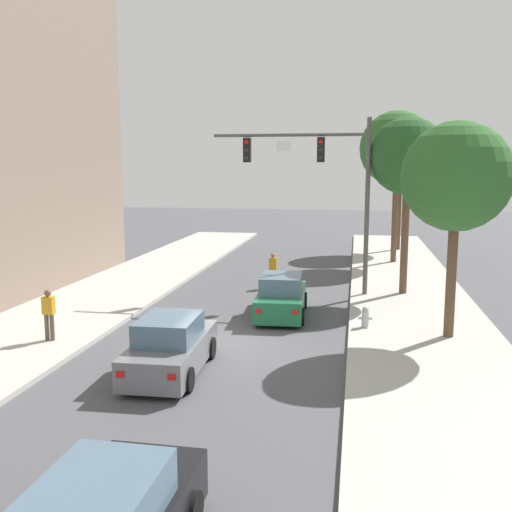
# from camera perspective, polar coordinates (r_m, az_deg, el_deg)

# --- Properties ---
(ground_plane) EXTENTS (120.00, 120.00, 0.00)m
(ground_plane) POSITION_cam_1_polar(r_m,az_deg,el_deg) (18.60, -3.56, -8.77)
(ground_plane) COLOR #4C4C51
(sidewalk_left) EXTENTS (5.00, 60.00, 0.15)m
(sidewalk_left) POSITION_cam_1_polar(r_m,az_deg,el_deg) (21.01, -21.22, -7.09)
(sidewalk_left) COLOR #B2AFA8
(sidewalk_left) RESTS_ON ground
(sidewalk_right) EXTENTS (5.00, 60.00, 0.15)m
(sidewalk_right) POSITION_cam_1_polar(r_m,az_deg,el_deg) (18.25, 16.98, -9.24)
(sidewalk_right) COLOR #B2AFA8
(sidewalk_right) RESTS_ON ground
(traffic_signal_mast) EXTENTS (6.74, 0.38, 7.50)m
(traffic_signal_mast) POSITION_cam_1_polar(r_m,az_deg,el_deg) (25.04, 6.58, 8.14)
(traffic_signal_mast) COLOR #514C47
(traffic_signal_mast) RESTS_ON sidewalk_right
(car_lead_green) EXTENTS (2.00, 4.31, 1.60)m
(car_lead_green) POSITION_cam_1_polar(r_m,az_deg,el_deg) (21.97, 2.52, -4.07)
(car_lead_green) COLOR #1E663D
(car_lead_green) RESTS_ON ground
(car_following_grey) EXTENTS (1.93, 4.29, 1.60)m
(car_following_grey) POSITION_cam_1_polar(r_m,az_deg,el_deg) (16.16, -8.41, -8.90)
(car_following_grey) COLOR slate
(car_following_grey) RESTS_ON ground
(pedestrian_sidewalk_left_walker) EXTENTS (0.36, 0.22, 1.64)m
(pedestrian_sidewalk_left_walker) POSITION_cam_1_polar(r_m,az_deg,el_deg) (19.48, -19.76, -5.23)
(pedestrian_sidewalk_left_walker) COLOR brown
(pedestrian_sidewalk_left_walker) RESTS_ON sidewalk_left
(pedestrian_crossing_road) EXTENTS (0.36, 0.22, 1.64)m
(pedestrian_crossing_road) POSITION_cam_1_polar(r_m,az_deg,el_deg) (27.04, 1.68, -1.22)
(pedestrian_crossing_road) COLOR #232847
(pedestrian_crossing_road) RESTS_ON ground
(fire_hydrant) EXTENTS (0.48, 0.24, 0.72)m
(fire_hydrant) POSITION_cam_1_polar(r_m,az_deg,el_deg) (20.32, 10.73, -5.91)
(fire_hydrant) COLOR #B2B2B7
(fire_hydrant) RESTS_ON sidewalk_right
(street_tree_nearest) EXTENTS (3.45, 3.45, 6.88)m
(street_tree_nearest) POSITION_cam_1_polar(r_m,az_deg,el_deg) (19.24, 19.15, 7.33)
(street_tree_nearest) COLOR brown
(street_tree_nearest) RESTS_ON sidewalk_right
(street_tree_second) EXTENTS (3.28, 3.28, 7.55)m
(street_tree_second) POSITION_cam_1_polar(r_m,az_deg,el_deg) (25.58, 14.75, 9.40)
(street_tree_second) COLOR brown
(street_tree_second) RESTS_ON sidewalk_right
(street_tree_third) EXTENTS (4.22, 4.22, 8.61)m
(street_tree_third) POSITION_cam_1_polar(r_m,az_deg,el_deg) (34.19, 13.74, 10.24)
(street_tree_third) COLOR brown
(street_tree_third) RESTS_ON sidewalk_right
(street_tree_farthest) EXTENTS (4.19, 4.19, 8.63)m
(street_tree_farthest) POSITION_cam_1_polar(r_m,az_deg,el_deg) (39.45, 14.11, 10.04)
(street_tree_farthest) COLOR brown
(street_tree_farthest) RESTS_ON sidewalk_right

